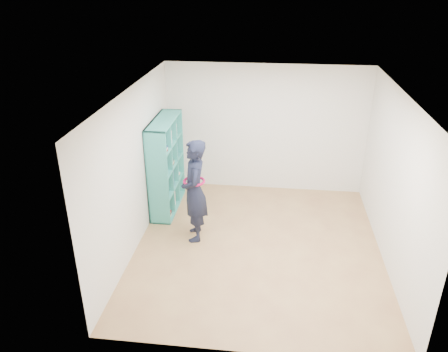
# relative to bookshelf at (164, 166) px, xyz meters

# --- Properties ---
(floor) EXTENTS (4.50, 4.50, 0.00)m
(floor) POSITION_rel_bookshelf_xyz_m (1.83, -1.15, -0.87)
(floor) COLOR #976744
(floor) RESTS_ON ground
(ceiling) EXTENTS (4.50, 4.50, 0.00)m
(ceiling) POSITION_rel_bookshelf_xyz_m (1.83, -1.15, 1.73)
(ceiling) COLOR white
(ceiling) RESTS_ON wall_back
(wall_left) EXTENTS (0.02, 4.50, 2.60)m
(wall_left) POSITION_rel_bookshelf_xyz_m (-0.17, -1.15, 0.43)
(wall_left) COLOR silver
(wall_left) RESTS_ON floor
(wall_right) EXTENTS (0.02, 4.50, 2.60)m
(wall_right) POSITION_rel_bookshelf_xyz_m (3.83, -1.15, 0.43)
(wall_right) COLOR silver
(wall_right) RESTS_ON floor
(wall_back) EXTENTS (4.00, 0.02, 2.60)m
(wall_back) POSITION_rel_bookshelf_xyz_m (1.83, 1.10, 0.43)
(wall_back) COLOR silver
(wall_back) RESTS_ON floor
(wall_front) EXTENTS (4.00, 0.02, 2.60)m
(wall_front) POSITION_rel_bookshelf_xyz_m (1.83, -3.40, 0.43)
(wall_front) COLOR silver
(wall_front) RESTS_ON floor
(bookshelf) EXTENTS (0.39, 1.33, 1.77)m
(bookshelf) POSITION_rel_bookshelf_xyz_m (0.00, 0.00, 0.00)
(bookshelf) COLOR teal
(bookshelf) RESTS_ON floor
(person) EXTENTS (0.54, 0.72, 1.77)m
(person) POSITION_rel_bookshelf_xyz_m (0.75, -0.97, 0.02)
(person) COLOR black
(person) RESTS_ON floor
(smartphone) EXTENTS (0.03, 0.08, 0.12)m
(smartphone) POSITION_rel_bookshelf_xyz_m (0.59, -0.91, 0.13)
(smartphone) COLOR silver
(smartphone) RESTS_ON person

